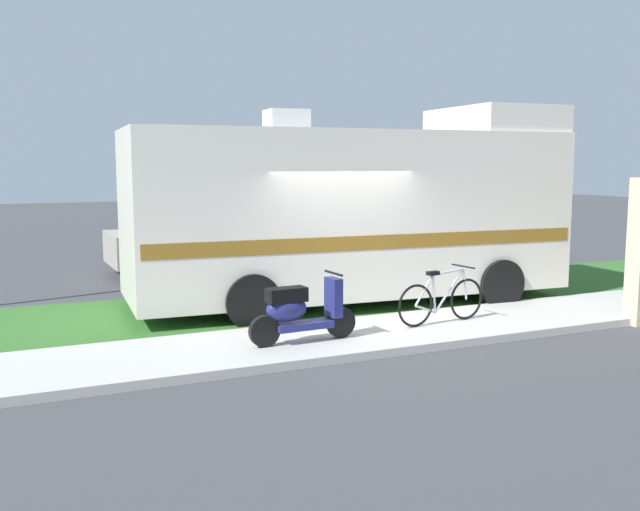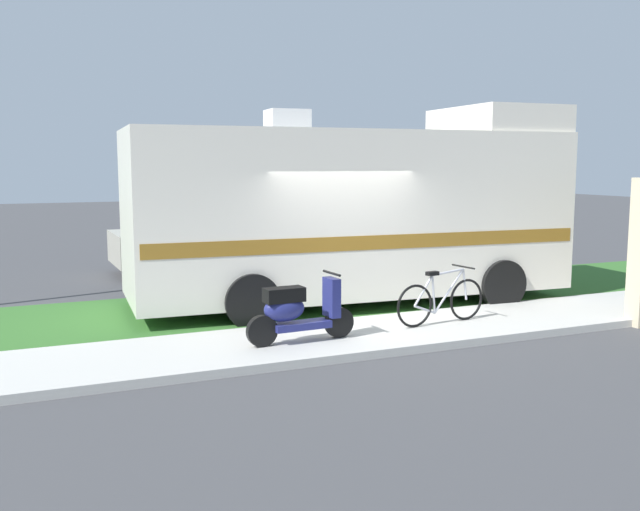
# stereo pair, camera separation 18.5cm
# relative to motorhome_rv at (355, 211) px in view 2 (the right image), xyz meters

# --- Properties ---
(ground_plane) EXTENTS (80.00, 80.00, 0.00)m
(ground_plane) POSITION_rel_motorhome_rv_xyz_m (-0.84, -1.24, -1.76)
(ground_plane) COLOR #424244
(sidewalk) EXTENTS (24.00, 2.00, 0.12)m
(sidewalk) POSITION_rel_motorhome_rv_xyz_m (-0.84, -2.44, -1.70)
(sidewalk) COLOR beige
(sidewalk) RESTS_ON ground
(grass_strip) EXTENTS (24.00, 3.40, 0.08)m
(grass_strip) POSITION_rel_motorhome_rv_xyz_m (-0.84, 0.26, -1.72)
(grass_strip) COLOR #336628
(grass_strip) RESTS_ON ground
(motorhome_rv) EXTENTS (8.13, 3.09, 3.69)m
(motorhome_rv) POSITION_rel_motorhome_rv_xyz_m (0.00, 0.00, 0.00)
(motorhome_rv) COLOR silver
(motorhome_rv) RESTS_ON ground
(scooter) EXTENTS (1.64, 0.50, 0.97)m
(scooter) POSITION_rel_motorhome_rv_xyz_m (-2.21, -2.60, -1.18)
(scooter) COLOR black
(scooter) RESTS_ON ground
(bicycle) EXTENTS (1.70, 0.52, 0.89)m
(bicycle) POSITION_rel_motorhome_rv_xyz_m (0.30, -2.42, -1.26)
(bicycle) COLOR black
(bicycle) RESTS_ON ground
(pickup_truck_near) EXTENTS (5.18, 2.23, 1.85)m
(pickup_truck_near) POSITION_rel_motorhome_rv_xyz_m (-0.52, 5.11, -0.78)
(pickup_truck_near) COLOR #B7B29E
(pickup_truck_near) RESTS_ON ground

